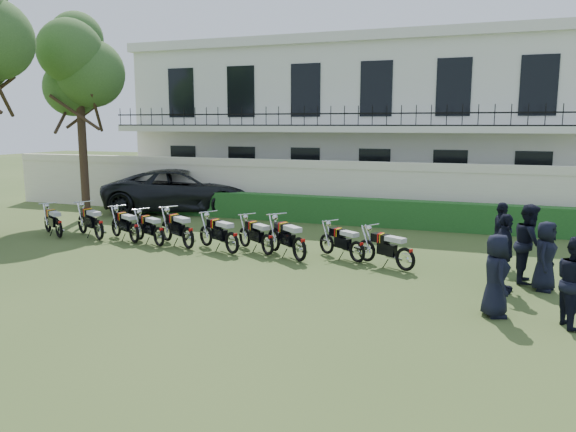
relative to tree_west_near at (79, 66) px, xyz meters
name	(u,v)px	position (x,y,z in m)	size (l,w,h in m)	color
ground	(238,267)	(8.96, -5.00, -5.89)	(100.00, 100.00, 0.00)	#364E1F
perimeter_wall	(325,190)	(8.96, 3.00, -4.72)	(30.00, 0.35, 2.30)	#F1E5CA
hedge	(345,211)	(9.96, 2.20, -5.39)	(18.00, 0.60, 1.00)	#1B4A1A
building	(361,124)	(8.96, 8.96, -2.18)	(20.40, 9.60, 7.40)	silver
tree_west_near	(79,66)	(0.00, 0.00, 0.00)	(3.40, 3.20, 7.90)	#473323
motorcycle_0	(59,224)	(1.89, -3.63, -5.41)	(1.65, 1.07, 1.03)	black
motorcycle_1	(99,225)	(3.35, -3.46, -5.37)	(1.85, 1.10, 1.12)	black
motorcycle_2	(134,228)	(4.67, -3.45, -5.40)	(1.74, 1.03, 1.06)	black
motorcycle_3	(159,232)	(5.68, -3.62, -5.41)	(1.72, 1.01, 1.04)	black
motorcycle_4	(188,232)	(6.69, -3.61, -5.36)	(1.83, 1.19, 1.14)	black
motorcycle_5	(232,238)	(8.20, -3.75, -5.38)	(1.80, 1.07, 1.10)	black
motorcycle_6	(267,239)	(9.21, -3.54, -5.41)	(1.61, 1.20, 1.04)	black
motorcycle_7	(299,243)	(10.30, -3.92, -5.36)	(1.68, 1.42, 1.15)	black
motorcycle_8	(357,247)	(11.79, -3.48, -5.43)	(1.59, 1.08, 1.00)	black
motorcycle_9	(406,253)	(13.13, -3.92, -5.41)	(1.71, 1.02, 1.04)	black
suv	(184,190)	(2.76, 2.79, -4.98)	(3.01, 6.52, 1.81)	black
officer_0	(496,275)	(15.26, -6.65, -5.07)	(0.80, 0.52, 1.63)	black
officer_1	(576,282)	(16.64, -6.74, -5.04)	(0.83, 0.64, 1.70)	black
officer_2	(504,253)	(15.42, -4.88, -5.01)	(1.04, 0.43, 1.77)	black
officer_3	(545,256)	(16.29, -4.44, -5.10)	(0.77, 0.50, 1.58)	black
officer_4	(529,244)	(15.99, -3.87, -4.95)	(0.91, 0.71, 1.87)	black
officer_5	(501,235)	(15.36, -2.65, -5.03)	(1.01, 0.42, 1.72)	black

